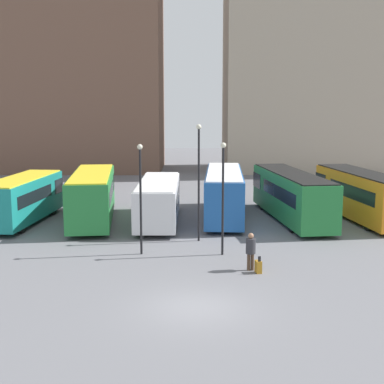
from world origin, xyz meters
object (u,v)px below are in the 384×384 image
Objects in this scene: bus_0 at (24,198)px; bus_5 at (362,194)px; bus_2 at (160,200)px; lamp_post_0 at (141,190)px; bus_3 at (225,192)px; lamp_post_3 at (224,190)px; bus_1 at (94,195)px; bus_4 at (292,194)px; lamp_post_1 at (200,174)px; traveler at (252,248)px; suitcase at (259,267)px.

bus_0 is 22.82m from bus_5.
lamp_post_0 reaches higher than bus_2.
lamp_post_0 is at bearing 155.88° from bus_3.
bus_2 is 1.66× the size of lamp_post_3.
bus_0 is at bearing 88.53° from bus_1.
lamp_post_0 is at bearing 113.75° from bus_5.
bus_0 is 18.02m from bus_4.
bus_1 is 9.05m from lamp_post_1.
bus_3 is 9.35m from bus_5.
bus_1 is 6.00× the size of traveler.
suitcase is at bearing -122.31° from bus_0.
bus_2 is 6.12m from lamp_post_1.
bus_3 is 1.93× the size of lamp_post_0.
bus_2 is 9.02m from lamp_post_3.
lamp_post_3 is at bearing 16.21° from suitcase.
lamp_post_1 reaches higher than bus_2.
bus_5 is 13.49m from lamp_post_3.
bus_3 is 10.77m from lamp_post_0.
bus_0 is 0.83× the size of bus_3.
lamp_post_3 reaches higher than bus_2.
lamp_post_1 is 3.20m from lamp_post_3.
bus_2 is at bearing -100.03° from bus_1.
lamp_post_3 reaches higher than lamp_post_0.
suitcase is at bearing -65.85° from lamp_post_1.
lamp_post_3 is at bearing -154.38° from bus_2.
bus_2 is 8.06m from lamp_post_0.
bus_1 is 15.02m from suitcase.
bus_1 is at bearing 86.53° from bus_2.
suitcase is 0.14× the size of lamp_post_3.
bus_1 is at bearing 31.11° from suitcase.
suitcase is (-8.46, -12.03, -1.49)m from bus_5.
bus_1 is 9.18m from lamp_post_0.
bus_0 is at bearing 84.73° from bus_5.
bus_2 is 4.74m from bus_3.
bus_1 is (4.57, 0.41, 0.15)m from bus_0.
bus_0 is 15.13m from lamp_post_3.
bus_5 is (9.33, -0.65, 0.00)m from bus_3.
bus_2 is at bearing -84.18° from bus_0.
bus_4 is (8.97, 0.96, 0.23)m from bus_2.
bus_0 is 1.57× the size of lamp_post_3.
lamp_post_0 is at bearing -160.19° from bus_1.
bus_0 is 0.95× the size of bus_2.
bus_4 is (4.52, -0.67, -0.01)m from bus_3.
lamp_post_1 is (2.61, -5.02, 2.33)m from bus_2.
lamp_post_1 is at bearing 167.70° from bus_3.
bus_4 is 8.98m from lamp_post_1.
lamp_post_1 is at bearing 42.79° from lamp_post_0.
bus_3 is (13.47, 1.77, 0.13)m from bus_0.
bus_2 is (4.45, -0.27, -0.27)m from bus_1.
bus_4 is 12.98m from lamp_post_0.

